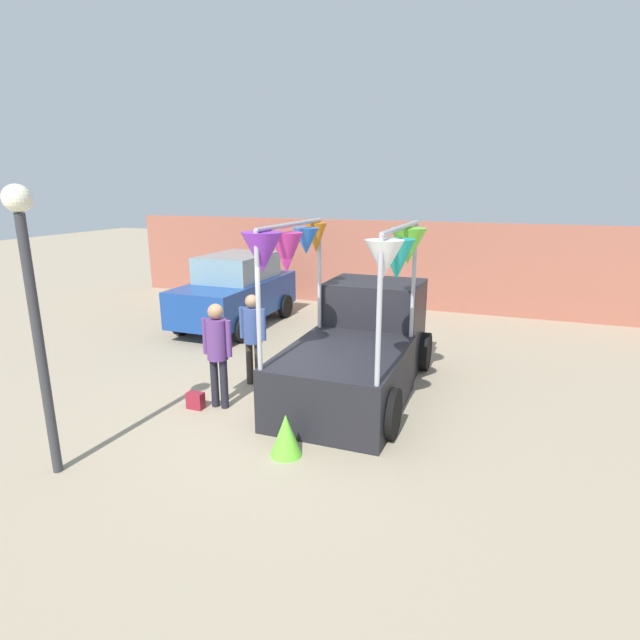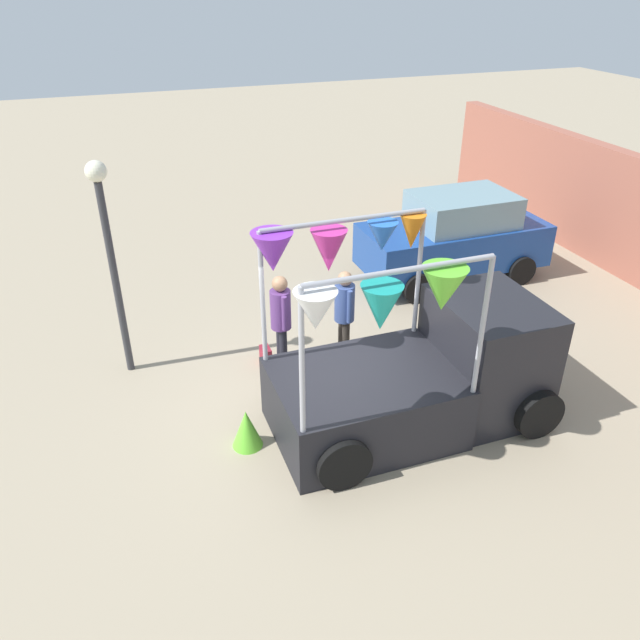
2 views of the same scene
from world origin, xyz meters
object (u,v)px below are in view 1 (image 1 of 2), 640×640
person_vendor (253,331)px  handbag (196,400)px  person_customer (217,345)px  parked_car (236,290)px  vendor_truck (360,339)px  folded_kite_bundle_lime (286,435)px  street_lamp (31,291)px

person_vendor → handbag: person_vendor is taller
person_customer → parked_car: bearing=116.5°
vendor_truck → handbag: (-2.28, -1.84, -0.78)m
person_customer → person_vendor: 1.10m
vendor_truck → handbag: vendor_truck is taller
person_vendor → folded_kite_bundle_lime: bearing=-52.9°
person_vendor → street_lamp: street_lamp is taller
folded_kite_bundle_lime → handbag: bearing=157.6°
person_customer → handbag: size_ratio=6.34×
vendor_truck → person_customer: size_ratio=2.33×
parked_car → person_customer: (2.31, -4.62, 0.14)m
parked_car → handbag: size_ratio=14.29×
handbag → street_lamp: 3.23m
vendor_truck → parked_car: (-4.24, 2.98, 0.03)m
vendor_truck → person_customer: vendor_truck is taller
street_lamp → handbag: bearing=75.5°
person_vendor → street_lamp: (-1.00, -3.54, 1.35)m
parked_car → folded_kite_bundle_lime: size_ratio=6.67×
handbag → person_customer: bearing=29.7°
street_lamp → folded_kite_bundle_lime: street_lamp is taller
vendor_truck → folded_kite_bundle_lime: (-0.25, -2.68, -0.62)m
person_customer → street_lamp: size_ratio=0.49×
handbag → folded_kite_bundle_lime: (2.03, -0.84, 0.16)m
person_customer → person_vendor: size_ratio=1.04×
person_vendor → person_customer: bearing=-93.4°
vendor_truck → handbag: size_ratio=14.77×
vendor_truck → street_lamp: 5.20m
parked_car → street_lamp: street_lamp is taller
person_customer → handbag: bearing=-150.3°
handbag → folded_kite_bundle_lime: folded_kite_bundle_lime is taller
person_vendor → street_lamp: bearing=-105.7°
person_customer → street_lamp: 2.93m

